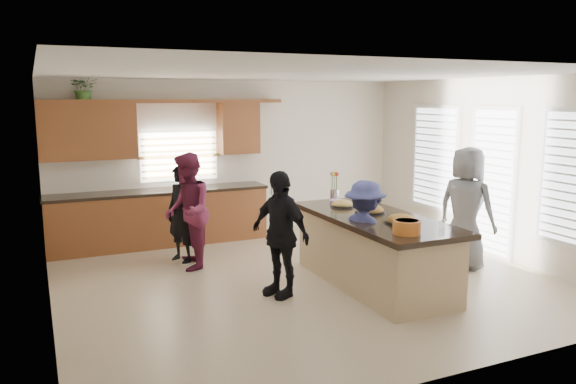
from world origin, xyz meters
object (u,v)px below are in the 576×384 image
woman_left_back (181,214)px  woman_right_back (365,237)px  salad_bowl (407,226)px  woman_left_mid (187,211)px  island (374,252)px  woman_right_front (466,208)px  woman_left_front (280,234)px

woman_left_back → woman_right_back: (1.81, -2.33, -0.01)m
salad_bowl → woman_right_back: (-0.04, 0.82, -0.31)m
woman_left_mid → island: bearing=60.7°
salad_bowl → woman_right_front: (1.88, 1.11, -0.14)m
island → woman_right_back: bearing=-147.4°
woman_left_back → woman_left_mid: woman_left_mid is taller
island → woman_left_front: woman_left_front is taller
woman_left_front → woman_right_front: (2.96, -0.04, 0.10)m
woman_right_back → woman_left_front: bearing=46.8°
salad_bowl → woman_left_front: size_ratio=0.20×
woman_left_back → woman_left_mid: bearing=-27.2°
island → woman_right_back: (-0.25, -0.16, 0.28)m
woman_left_mid → woman_right_front: size_ratio=0.95×
island → woman_left_back: size_ratio=1.82×
woman_right_front → woman_right_back: bearing=77.8°
woman_left_mid → woman_left_front: (0.76, -1.60, -0.05)m
woman_left_back → woman_left_front: 2.14m
woman_left_back → woman_left_mid: (0.00, -0.40, 0.11)m
woman_left_front → island: bearing=61.2°
island → woman_left_front: size_ratio=1.69×
woman_left_back → woman_right_back: size_ratio=1.02×
salad_bowl → woman_left_front: woman_left_front is taller
salad_bowl → woman_right_front: bearing=30.6°
island → woman_right_back: size_ratio=1.86×
salad_bowl → woman_left_mid: size_ratio=0.19×
island → woman_left_front: (-1.29, 0.17, 0.35)m
island → woman_right_front: (1.67, 0.13, 0.44)m
woman_right_front → woman_left_mid: bearing=45.5°
woman_left_front → woman_left_mid: bearing=-175.8°
woman_right_back → salad_bowl: bearing=156.8°
salad_bowl → woman_right_back: woman_right_back is taller
woman_left_front → salad_bowl: bearing=22.0°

